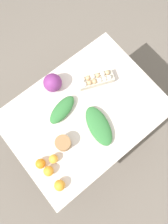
{
  "coord_description": "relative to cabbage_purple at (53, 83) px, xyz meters",
  "views": [
    {
      "loc": [
        0.29,
        0.36,
        2.5
      ],
      "look_at": [
        0.0,
        0.0,
        0.8
      ],
      "focal_mm": 35.0,
      "sensor_mm": 36.0,
      "label": 1
    }
  ],
  "objects": [
    {
      "name": "ground_plane",
      "position": [
        -0.05,
        0.34,
        -0.86
      ],
      "size": [
        8.0,
        8.0,
        0.0
      ],
      "primitive_type": "plane",
      "color": "#70665B"
    },
    {
      "name": "dining_table",
      "position": [
        -0.05,
        0.34,
        -0.18
      ],
      "size": [
        1.26,
        0.93,
        0.78
      ],
      "color": "silver",
      "rests_on": "ground_plane"
    },
    {
      "name": "egg_carton",
      "position": [
        -0.3,
        0.19,
        -0.03
      ],
      "size": [
        0.31,
        0.21,
        0.09
      ],
      "rotation": [
        0.0,
        0.0,
        2.75
      ],
      "color": "beige",
      "rests_on": "dining_table"
    },
    {
      "name": "cabbage_purple",
      "position": [
        0.0,
        0.0,
        0.0
      ],
      "size": [
        0.15,
        0.15,
        0.15
      ],
      "primitive_type": "sphere",
      "color": "#7A2D75",
      "rests_on": "dining_table"
    },
    {
      "name": "paper_bag",
      "position": [
        0.23,
        0.44,
        -0.03
      ],
      "size": [
        0.12,
        0.12,
        0.09
      ],
      "primitive_type": "cylinder",
      "color": "#997047",
      "rests_on": "dining_table"
    },
    {
      "name": "orange_2",
      "position": [
        0.36,
        0.48,
        -0.04
      ],
      "size": [
        0.07,
        0.07,
        0.07
      ],
      "primitive_type": "sphere",
      "color": "#F9A833",
      "rests_on": "dining_table"
    },
    {
      "name": "orange_3",
      "position": [
        0.44,
        0.66,
        -0.04
      ],
      "size": [
        0.08,
        0.08,
        0.08
      ],
      "primitive_type": "sphere",
      "color": "orange",
      "rests_on": "dining_table"
    },
    {
      "name": "greens_bunch_chard",
      "position": [
        -0.07,
        0.5,
        -0.04
      ],
      "size": [
        0.24,
        0.37,
        0.07
      ],
      "primitive_type": "ellipsoid",
      "rotation": [
        0.0,
        0.0,
        4.47
      ],
      "color": "#337538",
      "rests_on": "dining_table"
    },
    {
      "name": "greens_bunch_beet_tops",
      "position": [
        0.08,
        0.22,
        -0.04
      ],
      "size": [
        0.3,
        0.19,
        0.07
      ],
      "primitive_type": "ellipsoid",
      "rotation": [
        0.0,
        0.0,
        3.39
      ],
      "color": "#337538",
      "rests_on": "dining_table"
    },
    {
      "name": "orange_0",
      "position": [
        0.45,
        0.53,
        -0.04
      ],
      "size": [
        0.08,
        0.08,
        0.08
      ],
      "primitive_type": "sphere",
      "color": "orange",
      "rests_on": "dining_table"
    },
    {
      "name": "orange_1",
      "position": [
        0.46,
        0.45,
        -0.04
      ],
      "size": [
        0.08,
        0.08,
        0.08
      ],
      "primitive_type": "sphere",
      "color": "orange",
      "rests_on": "dining_table"
    }
  ]
}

